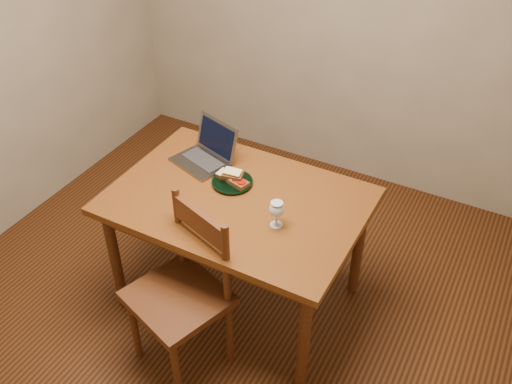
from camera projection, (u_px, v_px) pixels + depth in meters
The scene contains 9 objects.
floor at pixel (222, 301), 3.37m from camera, with size 3.20×3.20×0.02m, color black.
table at pixel (237, 211), 2.99m from camera, with size 1.30×0.90×0.74m.
chair at pixel (181, 287), 2.75m from camera, with size 0.55×0.54×0.47m.
plate at pixel (232, 182), 3.03m from camera, with size 0.22×0.22×0.02m, color black.
sandwich_cheese at pixel (227, 175), 3.03m from camera, with size 0.11×0.07×0.03m, color #381E0C, non-canonical shape.
sandwich_tomato at pixel (238, 182), 2.99m from camera, with size 0.11×0.07×0.03m, color #381E0C, non-canonical shape.
sandwich_top at pixel (233, 174), 3.00m from camera, with size 0.11×0.06×0.03m, color #381E0C, non-canonical shape.
milk_glass at pixel (276, 214), 2.72m from camera, with size 0.07×0.07×0.14m, color white, non-canonical shape.
laptop at pixel (208, 151), 3.18m from camera, with size 0.37×0.35×0.22m.
Camera 1 is at (1.26, -1.90, 2.57)m, focal length 40.00 mm.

